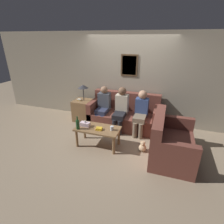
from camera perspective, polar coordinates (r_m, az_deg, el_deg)
ground_plane at (r=4.81m, az=2.27°, el=-7.14°), size 16.00×16.00×0.00m
wall_back at (r=5.22m, az=5.57°, el=10.66°), size 9.00×0.08×2.60m
couch_main at (r=5.11m, az=3.99°, el=-1.13°), size 1.96×0.87×0.96m
couch_side at (r=4.01m, az=18.36°, el=-9.74°), size 0.87×1.32×0.96m
coffee_table at (r=4.15m, az=-4.67°, el=-6.12°), size 1.04×0.52×0.48m
side_table_with_lamp at (r=5.53m, az=-9.52°, el=1.00°), size 0.52×0.52×1.14m
wine_bottle at (r=4.08m, az=-11.15°, el=-3.95°), size 0.08×0.08×0.32m
drinking_glass at (r=3.98m, az=-0.03°, el=-5.33°), size 0.08×0.08×0.10m
book_stack at (r=4.02m, az=-4.25°, el=-5.47°), size 0.16×0.13×0.05m
tissue_box at (r=4.21m, az=-8.78°, el=-3.92°), size 0.23×0.12×0.14m
person_left at (r=5.05m, az=-2.91°, el=2.30°), size 0.34×0.57×1.16m
person_middle at (r=4.80m, az=2.89°, el=1.40°), size 0.34×0.63×1.19m
person_right at (r=4.70m, az=9.43°, el=0.38°), size 0.34×0.64×1.15m
teddy_bear at (r=4.15m, az=9.95°, el=-11.09°), size 0.17×0.17×0.27m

